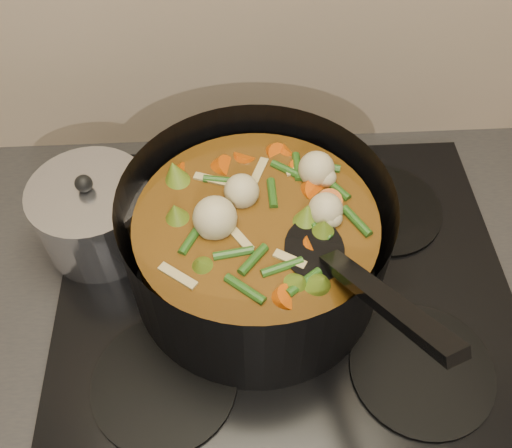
{
  "coord_description": "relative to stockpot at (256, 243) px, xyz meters",
  "views": [
    {
      "loc": [
        -0.06,
        1.52,
        1.6
      ],
      "look_at": [
        -0.04,
        1.95,
        1.05
      ],
      "focal_mm": 40.0,
      "sensor_mm": 36.0,
      "label": 1
    }
  ],
  "objects": [
    {
      "name": "saucepan",
      "position": [
        -0.22,
        0.08,
        -0.02
      ],
      "size": [
        0.16,
        0.16,
        0.13
      ],
      "rotation": [
        0.0,
        0.0,
        0.01
      ],
      "color": "silver",
      "rests_on": "stovetop"
    },
    {
      "name": "counter",
      "position": [
        0.04,
        -0.02,
        -0.55
      ],
      "size": [
        2.64,
        0.64,
        0.91
      ],
      "color": "brown",
      "rests_on": "ground"
    },
    {
      "name": "stockpot",
      "position": [
        0.0,
        0.0,
        0.0
      ],
      "size": [
        0.39,
        0.45,
        0.25
      ],
      "rotation": [
        0.0,
        0.0,
        0.19
      ],
      "color": "black",
      "rests_on": "stovetop"
    },
    {
      "name": "stovetop",
      "position": [
        0.04,
        -0.02,
        -0.09
      ],
      "size": [
        0.62,
        0.54,
        0.03
      ],
      "color": "black",
      "rests_on": "counter"
    }
  ]
}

